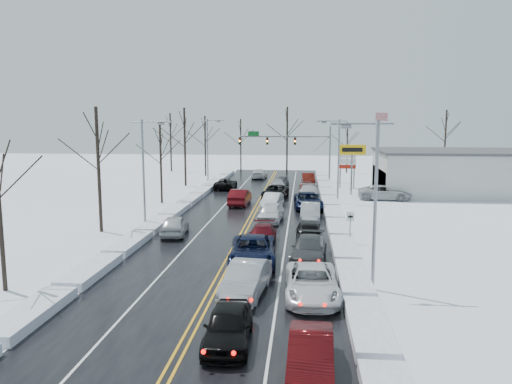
# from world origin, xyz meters

# --- Properties ---
(ground) EXTENTS (160.00, 160.00, 0.00)m
(ground) POSITION_xyz_m (0.00, 0.00, 0.00)
(ground) COLOR white
(ground) RESTS_ON ground
(road_surface) EXTENTS (14.00, 84.00, 0.01)m
(road_surface) POSITION_xyz_m (0.00, 2.00, 0.01)
(road_surface) COLOR black
(road_surface) RESTS_ON ground
(snow_bank_left) EXTENTS (1.69, 72.00, 0.51)m
(snow_bank_left) POSITION_xyz_m (-7.60, 2.00, 0.00)
(snow_bank_left) COLOR white
(snow_bank_left) RESTS_ON ground
(snow_bank_right) EXTENTS (1.69, 72.00, 0.51)m
(snow_bank_right) POSITION_xyz_m (7.60, 2.00, 0.00)
(snow_bank_right) COLOR white
(snow_bank_right) RESTS_ON ground
(traffic_signal_mast) EXTENTS (13.28, 0.39, 8.00)m
(traffic_signal_mast) POSITION_xyz_m (3.45, 27.99, 5.48)
(traffic_signal_mast) COLOR slate
(traffic_signal_mast) RESTS_ON ground
(tires_plus_sign) EXTENTS (3.20, 0.34, 6.00)m
(tires_plus_sign) POSITION_xyz_m (10.50, 15.99, 4.99)
(tires_plus_sign) COLOR slate
(tires_plus_sign) RESTS_ON ground
(used_vehicles_sign) EXTENTS (2.20, 0.22, 4.65)m
(used_vehicles_sign) POSITION_xyz_m (10.50, 22.00, 3.32)
(used_vehicles_sign) COLOR slate
(used_vehicles_sign) RESTS_ON ground
(speed_limit_sign) EXTENTS (0.55, 0.09, 2.35)m
(speed_limit_sign) POSITION_xyz_m (8.20, -8.00, 1.63)
(speed_limit_sign) COLOR slate
(speed_limit_sign) RESTS_ON ground
(flagpole) EXTENTS (1.87, 1.20, 10.00)m
(flagpole) POSITION_xyz_m (15.17, 30.00, 5.93)
(flagpole) COLOR silver
(flagpole) RESTS_ON ground
(dealership_building) EXTENTS (20.40, 12.40, 5.30)m
(dealership_building) POSITION_xyz_m (23.98, 18.00, 2.66)
(dealership_building) COLOR beige
(dealership_building) RESTS_ON ground
(streetlight_se) EXTENTS (3.20, 0.25, 9.00)m
(streetlight_se) POSITION_xyz_m (8.30, -18.00, 5.31)
(streetlight_se) COLOR slate
(streetlight_se) RESTS_ON ground
(streetlight_ne) EXTENTS (3.20, 0.25, 9.00)m
(streetlight_ne) POSITION_xyz_m (8.30, 10.00, 5.31)
(streetlight_ne) COLOR slate
(streetlight_ne) RESTS_ON ground
(streetlight_sw) EXTENTS (3.20, 0.25, 9.00)m
(streetlight_sw) POSITION_xyz_m (-8.30, -4.00, 5.31)
(streetlight_sw) COLOR slate
(streetlight_sw) RESTS_ON ground
(streetlight_nw) EXTENTS (3.20, 0.25, 9.00)m
(streetlight_nw) POSITION_xyz_m (-8.30, 24.00, 5.31)
(streetlight_nw) COLOR slate
(streetlight_nw) RESTS_ON ground
(tree_left_b) EXTENTS (4.00, 4.00, 10.00)m
(tree_left_b) POSITION_xyz_m (-11.50, -6.00, 6.99)
(tree_left_b) COLOR #2D231C
(tree_left_b) RESTS_ON ground
(tree_left_c) EXTENTS (3.40, 3.40, 8.50)m
(tree_left_c) POSITION_xyz_m (-10.50, 8.00, 5.94)
(tree_left_c) COLOR #2D231C
(tree_left_c) RESTS_ON ground
(tree_left_d) EXTENTS (4.20, 4.20, 10.50)m
(tree_left_d) POSITION_xyz_m (-11.20, 22.00, 7.33)
(tree_left_d) COLOR #2D231C
(tree_left_d) RESTS_ON ground
(tree_left_e) EXTENTS (3.80, 3.80, 9.50)m
(tree_left_e) POSITION_xyz_m (-10.80, 34.00, 6.64)
(tree_left_e) COLOR #2D231C
(tree_left_e) RESTS_ON ground
(tree_far_a) EXTENTS (4.00, 4.00, 10.00)m
(tree_far_a) POSITION_xyz_m (-18.00, 40.00, 6.99)
(tree_far_a) COLOR #2D231C
(tree_far_a) RESTS_ON ground
(tree_far_b) EXTENTS (3.60, 3.60, 9.00)m
(tree_far_b) POSITION_xyz_m (-6.00, 41.00, 6.29)
(tree_far_b) COLOR #2D231C
(tree_far_b) RESTS_ON ground
(tree_far_c) EXTENTS (4.40, 4.40, 11.00)m
(tree_far_c) POSITION_xyz_m (2.00, 39.00, 7.68)
(tree_far_c) COLOR #2D231C
(tree_far_c) RESTS_ON ground
(tree_far_d) EXTENTS (3.40, 3.40, 8.50)m
(tree_far_d) POSITION_xyz_m (12.00, 40.50, 5.94)
(tree_far_d) COLOR #2D231C
(tree_far_d) RESTS_ON ground
(tree_far_e) EXTENTS (4.20, 4.20, 10.50)m
(tree_far_e) POSITION_xyz_m (28.00, 41.00, 7.33)
(tree_far_e) COLOR #2D231C
(tree_far_e) RESTS_ON ground
(queued_car_0) EXTENTS (2.00, 4.63, 1.55)m
(queued_car_0) POSITION_xyz_m (1.78, -25.19, 0.00)
(queued_car_0) COLOR black
(queued_car_0) RESTS_ON ground
(queued_car_1) EXTENTS (2.38, 5.33, 1.70)m
(queued_car_1) POSITION_xyz_m (1.86, -19.50, 0.00)
(queued_car_1) COLOR #A1A3A9
(queued_car_1) RESTS_ON ground
(queued_car_2) EXTENTS (3.22, 6.31, 1.71)m
(queued_car_2) POSITION_xyz_m (1.64, -13.90, 0.00)
(queued_car_2) COLOR black
(queued_car_2) RESTS_ON ground
(queued_car_3) EXTENTS (2.04, 4.79, 1.38)m
(queued_car_3) POSITION_xyz_m (1.85, -8.81, 0.00)
(queued_car_3) COLOR #4F0A11
(queued_car_3) RESTS_ON ground
(queued_car_4) EXTENTS (2.43, 5.08, 1.68)m
(queued_car_4) POSITION_xyz_m (1.91, -0.84, 0.00)
(queued_car_4) COLOR white
(queued_car_4) RESTS_ON ground
(queued_car_5) EXTENTS (2.24, 4.88, 1.55)m
(queued_car_5) POSITION_xyz_m (1.62, 5.79, 0.00)
(queued_car_5) COLOR white
(queued_car_5) RESTS_ON ground
(queued_car_6) EXTENTS (3.14, 5.80, 1.54)m
(queued_car_6) POSITION_xyz_m (1.58, 12.18, 0.00)
(queued_car_6) COLOR black
(queued_car_6) RESTS_ON ground
(queued_car_7) EXTENTS (2.48, 4.94, 1.38)m
(queued_car_7) POSITION_xyz_m (1.60, 17.83, 0.00)
(queued_car_7) COLOR #ACAEB5
(queued_car_7) RESTS_ON ground
(queued_car_8) EXTENTS (2.03, 4.16, 1.37)m
(queued_car_8) POSITION_xyz_m (1.85, 22.88, 0.00)
(queued_car_8) COLOR #404345
(queued_car_8) RESTS_ON ground
(queued_car_9) EXTENTS (1.70, 4.59, 1.50)m
(queued_car_9) POSITION_xyz_m (5.08, -27.30, 0.00)
(queued_car_9) COLOR #43080B
(queued_car_9) RESTS_ON ground
(queued_car_10) EXTENTS (2.83, 5.86, 1.61)m
(queued_car_10) POSITION_xyz_m (5.22, -19.57, 0.00)
(queued_car_10) COLOR white
(queued_car_10) RESTS_ON ground
(queued_car_11) EXTENTS (2.60, 5.42, 1.52)m
(queued_car_11) POSITION_xyz_m (5.16, -12.78, 0.00)
(queued_car_11) COLOR #3A3D3F
(queued_car_11) RESTS_ON ground
(queued_car_12) EXTENTS (1.96, 4.82, 1.64)m
(queued_car_12) POSITION_xyz_m (5.20, -8.48, 0.00)
(queued_car_12) COLOR black
(queued_car_12) RESTS_ON ground
(queued_car_13) EXTENTS (1.84, 4.92, 1.61)m
(queued_car_13) POSITION_xyz_m (5.42, -0.18, 0.00)
(queued_car_13) COLOR #929399
(queued_car_13) RESTS_ON ground
(queued_car_14) EXTENTS (3.05, 6.06, 1.65)m
(queued_car_14) POSITION_xyz_m (5.28, 5.97, 0.00)
(queued_car_14) COLOR black
(queued_car_14) RESTS_ON ground
(queued_car_15) EXTENTS (2.49, 5.62, 1.60)m
(queued_car_15) POSITION_xyz_m (5.29, 11.34, 0.00)
(queued_car_15) COLOR silver
(queued_car_15) RESTS_ON ground
(queued_car_16) EXTENTS (1.96, 4.42, 1.48)m
(queued_car_16) POSITION_xyz_m (5.10, 16.75, 0.00)
(queued_car_16) COLOR #470D09
(queued_car_16) RESTS_ON ground
(queued_car_17) EXTENTS (1.95, 4.89, 1.58)m
(queued_car_17) POSITION_xyz_m (5.42, 24.83, 0.00)
(queued_car_17) COLOR #480F09
(queued_car_17) RESTS_ON ground
(oncoming_car_0) EXTENTS (2.00, 5.29, 1.72)m
(oncoming_car_0) POSITION_xyz_m (-1.89, 7.48, 0.00)
(oncoming_car_0) COLOR #550B10
(oncoming_car_0) RESTS_ON ground
(oncoming_car_1) EXTENTS (2.59, 5.25, 1.43)m
(oncoming_car_1) POSITION_xyz_m (-5.23, 19.26, 0.00)
(oncoming_car_1) COLOR black
(oncoming_car_1) RESTS_ON ground
(oncoming_car_2) EXTENTS (2.31, 5.17, 1.47)m
(oncoming_car_2) POSITION_xyz_m (-1.92, 31.05, 0.00)
(oncoming_car_2) COLOR silver
(oncoming_car_2) RESTS_ON ground
(oncoming_car_3) EXTENTS (2.35, 4.79, 1.57)m
(oncoming_car_3) POSITION_xyz_m (-5.26, -6.66, 0.00)
(oncoming_car_3) COLOR silver
(oncoming_car_3) RESTS_ON ground
(parked_car_0) EXTENTS (6.11, 3.25, 1.63)m
(parked_car_0) POSITION_xyz_m (13.91, 12.49, 0.00)
(parked_car_0) COLOR #BBBBBE
(parked_car_0) RESTS_ON ground
(parked_car_1) EXTENTS (2.30, 5.56, 1.61)m
(parked_car_1) POSITION_xyz_m (17.00, 15.98, 0.00)
(parked_car_1) COLOR #414346
(parked_car_1) RESTS_ON ground
(parked_car_2) EXTENTS (1.76, 4.27, 1.45)m
(parked_car_2) POSITION_xyz_m (14.89, 22.09, 0.00)
(parked_car_2) COLOR black
(parked_car_2) RESTS_ON ground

